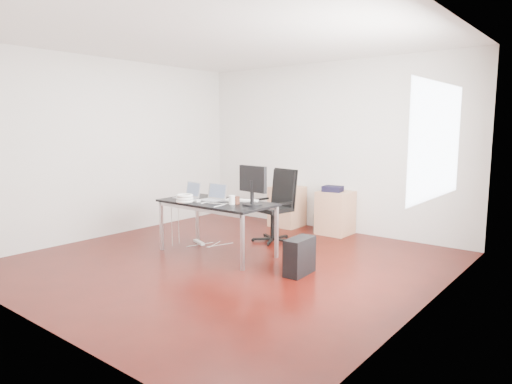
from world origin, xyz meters
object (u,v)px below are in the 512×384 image
Objects in this scene: filing_cabinet_right at (335,213)px; pc_tower at (300,256)px; filing_cabinet_left at (287,206)px; desk at (217,205)px; office_chair at (277,202)px.

pc_tower is at bearing -71.90° from filing_cabinet_right.
filing_cabinet_right is 2.22m from pc_tower.
desk is at bearing -82.51° from filing_cabinet_left.
pc_tower is at bearing -1.60° from desk.
filing_cabinet_right is at bearing 104.41° from pc_tower.
office_chair is 2.40× the size of pc_tower.
pc_tower is at bearing -52.05° from filing_cabinet_left.
office_chair reaches higher than desk.
filing_cabinet_left is at bearing 124.27° from pc_tower.
filing_cabinet_left is (-0.27, 2.07, -0.33)m from desk.
filing_cabinet_left is 1.00× the size of filing_cabinet_right.
office_chair is at bearing 131.81° from pc_tower.
desk reaches higher than filing_cabinet_left.
desk is 1.48× the size of office_chair.
desk is 1.45m from pc_tower.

